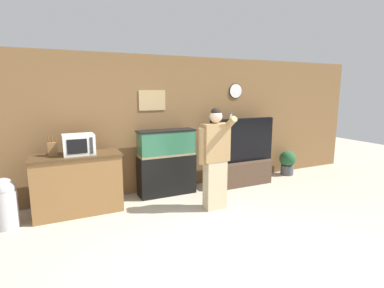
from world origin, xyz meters
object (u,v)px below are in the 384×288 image
aquarium_on_stand (167,162)px  tv_on_stand (242,165)px  knife_block (53,149)px  person_standing (215,157)px  potted_plant (287,162)px  microwave (79,144)px  counter_island (78,184)px  trash_bin (5,203)px

aquarium_on_stand → tv_on_stand: 1.64m
knife_block → aquarium_on_stand: knife_block is taller
person_standing → tv_on_stand: bearing=37.5°
tv_on_stand → potted_plant: size_ratio=2.67×
microwave → tv_on_stand: size_ratio=0.31×
counter_island → microwave: 0.64m
counter_island → person_standing: 2.25m
counter_island → microwave: bearing=-4.3°
trash_bin → tv_on_stand: bearing=2.9°
person_standing → trash_bin: (-3.04, 0.68, -0.50)m
microwave → knife_block: 0.38m
tv_on_stand → person_standing: (-1.17, -0.90, 0.47)m
aquarium_on_stand → trash_bin: (-2.59, -0.34, -0.24)m
microwave → trash_bin: bearing=-172.8°
person_standing → trash_bin: person_standing is taller
counter_island → microwave: size_ratio=2.93×
microwave → knife_block: microwave is taller
potted_plant → trash_bin: 5.62m
person_standing → aquarium_on_stand: bearing=114.1°
microwave → tv_on_stand: (3.17, 0.08, -0.71)m
tv_on_stand → person_standing: person_standing is taller
counter_island → trash_bin: (-0.99, -0.14, -0.10)m
aquarium_on_stand → microwave: bearing=-172.4°
aquarium_on_stand → trash_bin: bearing=-172.6°
person_standing → potted_plant: person_standing is taller
microwave → trash_bin: 1.29m
tv_on_stand → trash_bin: bearing=-177.1°
potted_plant → knife_block: bearing=-177.8°
tv_on_stand → trash_bin: (-4.22, -0.22, -0.03)m
aquarium_on_stand → tv_on_stand: tv_on_stand is taller
microwave → person_standing: (2.00, -0.81, -0.24)m
knife_block → potted_plant: size_ratio=0.55×
counter_island → potted_plant: counter_island is taller
knife_block → aquarium_on_stand: 1.97m
tv_on_stand → trash_bin: tv_on_stand is taller
aquarium_on_stand → person_standing: bearing=-65.9°
trash_bin → aquarium_on_stand: bearing=7.4°
microwave → person_standing: bearing=-22.2°
knife_block → trash_bin: bearing=-164.8°
knife_block → person_standing: person_standing is taller
trash_bin → counter_island: bearing=7.9°
potted_plant → trash_bin: bearing=-176.2°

